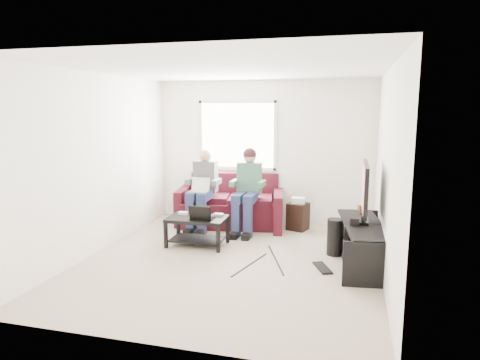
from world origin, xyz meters
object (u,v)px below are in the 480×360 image
subwoofer (335,237)px  sofa (230,206)px  coffee_table (197,225)px  tv (365,189)px  end_table (298,215)px  tv_stand (363,246)px

subwoofer → sofa: bearing=147.8°
subwoofer → coffee_table: bearing=-177.4°
tv → subwoofer: 0.86m
sofa → tv: tv is taller
sofa → end_table: bearing=-1.5°
sofa → subwoofer: sofa is taller
coffee_table → tv: tv is taller
tv → subwoofer: tv is taller
sofa → tv_stand: bearing=-32.7°
tv_stand → sofa: bearing=147.3°
coffee_table → tv: (2.45, -0.07, 0.69)m
coffee_table → subwoofer: 2.08m
coffee_table → end_table: end_table is taller
coffee_table → end_table: (1.39, 1.27, -0.07)m
subwoofer → end_table: bearing=120.0°
subwoofer → tv_stand: bearing=-35.0°
coffee_table → tv_stand: tv_stand is taller
end_table → tv: bearing=-51.8°
coffee_table → tv: size_ratio=0.82×
tv_stand → tv: tv is taller
tv_stand → end_table: end_table is taller
sofa → tv: size_ratio=1.89×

